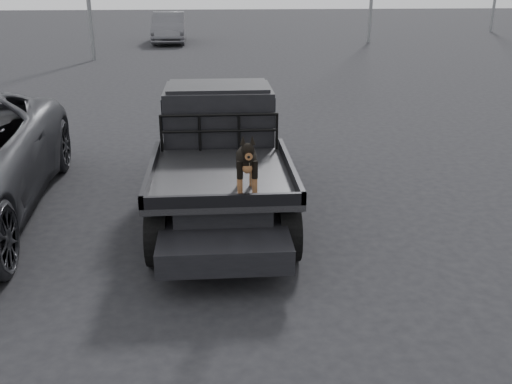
{
  "coord_description": "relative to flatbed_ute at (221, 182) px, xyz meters",
  "views": [
    {
      "loc": [
        -0.25,
        -6.28,
        3.43
      ],
      "look_at": [
        0.2,
        -0.36,
        1.18
      ],
      "focal_mm": 40.0,
      "sensor_mm": 36.0,
      "label": 1
    }
  ],
  "objects": [
    {
      "name": "ground",
      "position": [
        0.16,
        -1.98,
        -0.46
      ],
      "size": [
        120.0,
        120.0,
        0.0
      ],
      "primitive_type": "plane",
      "color": "black",
      "rests_on": "ground"
    },
    {
      "name": "flatbed_ute",
      "position": [
        0.0,
        0.0,
        0.0
      ],
      "size": [
        2.0,
        5.4,
        0.92
      ],
      "primitive_type": null,
      "color": "black",
      "rests_on": "ground"
    },
    {
      "name": "ute_cab",
      "position": [
        -0.0,
        0.95,
        0.9
      ],
      "size": [
        1.72,
        1.3,
        0.88
      ],
      "primitive_type": null,
      "color": "black",
      "rests_on": "flatbed_ute"
    },
    {
      "name": "headache_rack",
      "position": [
        -0.0,
        0.2,
        0.74
      ],
      "size": [
        1.8,
        0.08,
        0.55
      ],
      "primitive_type": null,
      "color": "black",
      "rests_on": "flatbed_ute"
    },
    {
      "name": "dog",
      "position": [
        0.3,
        -1.62,
        0.83
      ],
      "size": [
        0.32,
        0.6,
        0.74
      ],
      "primitive_type": null,
      "color": "black",
      "rests_on": "flatbed_ute"
    },
    {
      "name": "distant_car_a",
      "position": [
        -2.37,
        24.26,
        0.34
      ],
      "size": [
        1.85,
        4.92,
        1.6
      ],
      "primitive_type": "imported",
      "rotation": [
        0.0,
        0.0,
        0.03
      ],
      "color": "#525258",
      "rests_on": "ground"
    }
  ]
}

